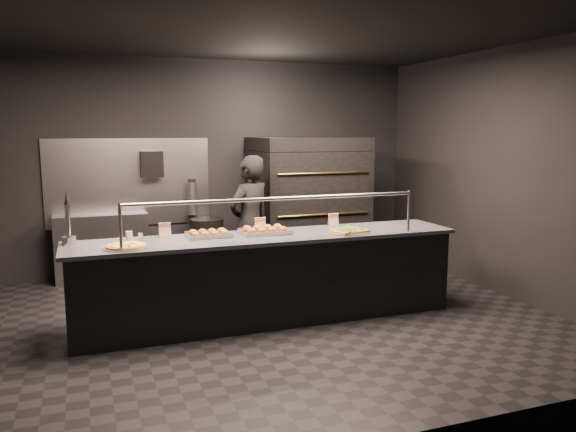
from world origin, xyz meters
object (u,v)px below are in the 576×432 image
at_px(fire_extinguisher, 192,198).
at_px(slider_tray_b, 265,230).
at_px(pizza_oven, 307,204).
at_px(trash_bin, 207,246).
at_px(worker, 250,224).
at_px(slider_tray_a, 209,234).
at_px(beer_tap, 68,229).
at_px(service_counter, 269,278).
at_px(prep_shelf, 102,247).
at_px(towel_dispenser, 152,164).
at_px(round_pizza, 126,246).
at_px(square_pizza, 348,231).

bearing_deg(fire_extinguisher, slider_tray_b, -81.27).
distance_m(pizza_oven, slider_tray_b, 2.14).
relative_size(trash_bin, worker, 0.46).
distance_m(slider_tray_a, trash_bin, 2.14).
bearing_deg(beer_tap, service_counter, -5.84).
relative_size(prep_shelf, towel_dispenser, 3.43).
bearing_deg(trash_bin, towel_dispenser, 162.97).
relative_size(slider_tray_b, worker, 0.30).
xyz_separation_m(beer_tap, trash_bin, (1.75, 1.98, -0.68)).
bearing_deg(service_counter, pizza_oven, 57.73).
height_order(slider_tray_a, worker, worker).
xyz_separation_m(towel_dispenser, worker, (1.04, -1.23, -0.70)).
xyz_separation_m(service_counter, round_pizza, (-1.45, -0.15, 0.47)).
xyz_separation_m(service_counter, beer_tap, (-1.95, 0.20, 0.61)).
xyz_separation_m(beer_tap, slider_tray_a, (1.35, -0.05, -0.12)).
height_order(fire_extinguisher, round_pizza, fire_extinguisher).
bearing_deg(towel_dispenser, pizza_oven, -13.14).
bearing_deg(slider_tray_b, square_pizza, -17.77).
bearing_deg(square_pizza, worker, 118.62).
bearing_deg(pizza_oven, towel_dispenser, 166.86).
bearing_deg(slider_tray_a, slider_tray_b, -2.62).
height_order(prep_shelf, square_pizza, square_pizza).
height_order(pizza_oven, round_pizza, pizza_oven).
bearing_deg(fire_extinguisher, service_counter, -81.70).
height_order(service_counter, fire_extinguisher, service_counter).
relative_size(prep_shelf, square_pizza, 2.70).
bearing_deg(square_pizza, towel_dispenser, 124.57).
distance_m(prep_shelf, square_pizza, 3.51).
bearing_deg(service_counter, worker, 83.36).
bearing_deg(trash_bin, pizza_oven, -11.15).
bearing_deg(slider_tray_b, towel_dispenser, 111.64).
bearing_deg(worker, slider_tray_a, 27.55).
distance_m(pizza_oven, prep_shelf, 2.88).
height_order(towel_dispenser, worker, towel_dispenser).
relative_size(fire_extinguisher, round_pizza, 1.19).
height_order(pizza_oven, fire_extinguisher, pizza_oven).
height_order(prep_shelf, fire_extinguisher, fire_extinguisher).
distance_m(service_counter, trash_bin, 2.19).
xyz_separation_m(round_pizza, trash_bin, (1.25, 2.33, -0.54)).
relative_size(beer_tap, slider_tray_a, 1.17).
xyz_separation_m(fire_extinguisher, beer_tap, (-1.60, -2.20, 0.01)).
distance_m(slider_tray_a, slider_tray_b, 0.60).
distance_m(round_pizza, square_pizza, 2.30).
bearing_deg(worker, service_counter, 56.97).
distance_m(service_counter, round_pizza, 1.53).
xyz_separation_m(prep_shelf, square_pizza, (2.45, -2.47, 0.49)).
xyz_separation_m(round_pizza, worker, (1.59, 1.31, -0.08)).
height_order(slider_tray_a, trash_bin, slider_tray_a).
height_order(slider_tray_a, square_pizza, slider_tray_a).
xyz_separation_m(prep_shelf, fire_extinguisher, (1.25, 0.08, 0.61)).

